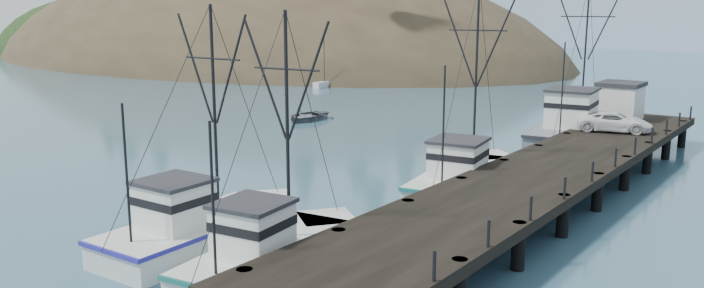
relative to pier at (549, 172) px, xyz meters
name	(u,v)px	position (x,y,z in m)	size (l,w,h in m)	color
ground	(136,229)	(-14.00, -16.00, -1.69)	(400.00, 400.00, 0.00)	#31556C
pier	(549,172)	(0.00, 0.00, 0.00)	(6.00, 44.00, 2.00)	black
headland	(237,80)	(-88.95, 62.61, -6.24)	(134.80, 78.00, 51.00)	#382D1E
distant_ridge_far	(584,41)	(-54.00, 169.00, -1.69)	(180.00, 25.00, 18.00)	silver
moored_sailboats	(374,79)	(-41.78, 43.59, -1.36)	(22.73, 17.95, 6.35)	silver
trawler_near	(276,253)	(-4.95, -16.00, -0.87)	(4.55, 10.40, 10.60)	silver
trawler_mid	(203,227)	(-9.76, -15.54, -0.87)	(4.00, 10.84, 10.81)	silver
trawler_far	(467,177)	(-4.60, -0.51, -0.87)	(5.37, 11.86, 11.98)	silver
work_vessel	(576,131)	(-3.78, 15.35, -0.46)	(5.89, 14.89, 12.50)	slate
pier_shed	(620,100)	(-1.50, 18.00, 1.73)	(3.00, 3.20, 2.80)	silver
pickup_truck	(614,122)	(-0.27, 12.47, 0.98)	(2.22, 4.81, 1.34)	white
motorboat	(307,120)	(-27.80, 12.75, -1.69)	(3.75, 5.25, 1.09)	#51555A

